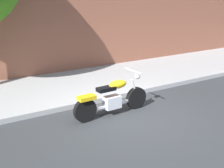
# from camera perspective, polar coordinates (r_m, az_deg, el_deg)

# --- Properties ---
(ground_plane) EXTENTS (60.00, 60.00, 0.00)m
(ground_plane) POSITION_cam_1_polar(r_m,az_deg,el_deg) (7.85, 3.62, -6.28)
(ground_plane) COLOR #303335
(sidewalk) EXTENTS (22.42, 3.32, 0.14)m
(sidewalk) POSITION_cam_1_polar(r_m,az_deg,el_deg) (10.21, -5.95, -0.15)
(sidewalk) COLOR #9F9F9F
(sidewalk) RESTS_ON ground
(motorcycle) EXTENTS (2.21, 0.70, 1.10)m
(motorcycle) POSITION_cam_1_polar(r_m,az_deg,el_deg) (7.83, -0.04, -2.77)
(motorcycle) COLOR black
(motorcycle) RESTS_ON ground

